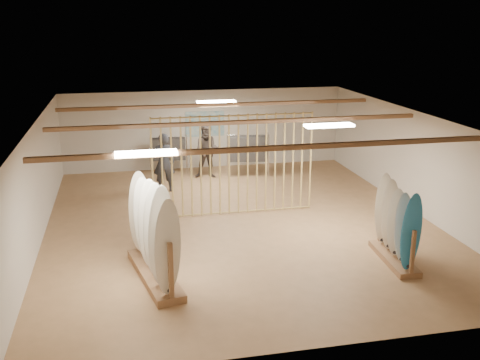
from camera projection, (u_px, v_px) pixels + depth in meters
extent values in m
plane|color=#A4794F|center=(240.00, 223.00, 14.90)|extent=(12.00, 12.00, 0.00)
plane|color=gray|center=(240.00, 119.00, 14.12)|extent=(12.00, 12.00, 0.00)
plane|color=beige|center=(205.00, 129.00, 20.14)|extent=(12.00, 0.00, 12.00)
plane|color=beige|center=(320.00, 271.00, 8.88)|extent=(12.00, 0.00, 12.00)
plane|color=beige|center=(37.00, 184.00, 13.50)|extent=(0.00, 12.00, 12.00)
plane|color=beige|center=(416.00, 162.00, 15.52)|extent=(0.00, 12.00, 12.00)
cube|color=#8E6340|center=(240.00, 122.00, 14.14)|extent=(9.50, 6.12, 0.10)
cube|color=white|center=(240.00, 121.00, 14.14)|extent=(1.20, 0.35, 0.06)
cylinder|color=tan|center=(152.00, 169.00, 14.82)|extent=(0.05, 0.05, 2.78)
cylinder|color=tan|center=(162.00, 169.00, 14.87)|extent=(0.05, 0.05, 2.78)
cylinder|color=tan|center=(172.00, 168.00, 14.92)|extent=(0.05, 0.05, 2.78)
cylinder|color=tan|center=(182.00, 168.00, 14.97)|extent=(0.05, 0.05, 2.78)
cylinder|color=tan|center=(191.00, 167.00, 15.03)|extent=(0.05, 0.05, 2.78)
cylinder|color=tan|center=(201.00, 167.00, 15.08)|extent=(0.05, 0.05, 2.78)
cylinder|color=tan|center=(210.00, 166.00, 15.13)|extent=(0.05, 0.05, 2.78)
cylinder|color=tan|center=(220.00, 166.00, 15.18)|extent=(0.05, 0.05, 2.78)
cylinder|color=tan|center=(229.00, 165.00, 15.24)|extent=(0.05, 0.05, 2.78)
cylinder|color=tan|center=(238.00, 165.00, 15.29)|extent=(0.05, 0.05, 2.78)
cylinder|color=tan|center=(248.00, 164.00, 15.34)|extent=(0.05, 0.05, 2.78)
cylinder|color=tan|center=(257.00, 164.00, 15.39)|extent=(0.05, 0.05, 2.78)
cylinder|color=tan|center=(266.00, 163.00, 15.45)|extent=(0.05, 0.05, 2.78)
cylinder|color=tan|center=(275.00, 163.00, 15.50)|extent=(0.05, 0.05, 2.78)
cylinder|color=tan|center=(284.00, 162.00, 15.55)|extent=(0.05, 0.05, 2.78)
cylinder|color=tan|center=(293.00, 162.00, 15.60)|extent=(0.05, 0.05, 2.78)
cylinder|color=tan|center=(302.00, 161.00, 15.66)|extent=(0.05, 0.05, 2.78)
cylinder|color=tan|center=(311.00, 161.00, 15.71)|extent=(0.05, 0.05, 2.78)
cube|color=teal|center=(205.00, 124.00, 20.07)|extent=(1.40, 0.03, 0.90)
cube|color=#8E6340|center=(155.00, 274.00, 11.76)|extent=(1.07, 2.69, 0.16)
cylinder|color=black|center=(153.00, 231.00, 11.49)|extent=(0.50, 2.53, 0.01)
ellipsoid|color=silver|center=(168.00, 247.00, 10.48)|extent=(0.51, 0.16, 1.96)
ellipsoid|color=white|center=(161.00, 238.00, 10.87)|extent=(0.51, 0.16, 1.96)
ellipsoid|color=white|center=(155.00, 231.00, 11.27)|extent=(0.51, 0.16, 1.96)
ellipsoid|color=white|center=(150.00, 224.00, 11.66)|extent=(0.51, 0.16, 1.96)
ellipsoid|color=white|center=(145.00, 217.00, 12.05)|extent=(0.51, 0.16, 1.96)
ellipsoid|color=silver|center=(140.00, 211.00, 12.45)|extent=(0.51, 0.16, 1.96)
cube|color=#8E6340|center=(394.00, 258.00, 12.58)|extent=(0.63, 1.91, 0.13)
cylinder|color=black|center=(397.00, 224.00, 12.35)|extent=(0.15, 1.82, 0.01)
ellipsoid|color=#2D8CD1|center=(411.00, 233.00, 11.62)|extent=(0.43, 0.09, 1.65)
ellipsoid|color=white|center=(404.00, 227.00, 11.97)|extent=(0.43, 0.09, 1.65)
ellipsoid|color=white|center=(397.00, 221.00, 12.33)|extent=(0.43, 0.09, 1.65)
ellipsoid|color=silver|center=(390.00, 215.00, 12.68)|extent=(0.43, 0.09, 1.65)
ellipsoid|color=silver|center=(384.00, 210.00, 13.03)|extent=(0.43, 0.09, 1.65)
cylinder|color=silver|center=(168.00, 137.00, 19.33)|extent=(1.25, 0.12, 0.03)
cube|color=black|center=(169.00, 149.00, 19.45)|extent=(1.18, 0.40, 0.76)
cylinder|color=silver|center=(169.00, 155.00, 19.51)|extent=(0.03, 0.03, 1.34)
cylinder|color=silver|center=(248.00, 135.00, 18.92)|extent=(1.38, 0.27, 0.03)
cube|color=black|center=(248.00, 149.00, 19.05)|extent=(1.34, 0.57, 0.85)
cylinder|color=silver|center=(248.00, 155.00, 19.11)|extent=(0.03, 0.03, 1.50)
imported|color=#292B32|center=(164.00, 159.00, 17.38)|extent=(0.78, 0.55, 2.10)
imported|color=#342C28|center=(208.00, 147.00, 18.90)|extent=(1.14, 0.96, 2.11)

